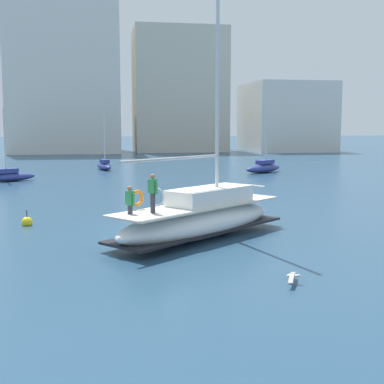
{
  "coord_description": "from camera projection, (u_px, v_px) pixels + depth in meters",
  "views": [
    {
      "loc": [
        -2.72,
        -24.06,
        5.0
      ],
      "look_at": [
        1.53,
        0.72,
        1.8
      ],
      "focal_mm": 49.84,
      "sensor_mm": 36.0,
      "label": 1
    }
  ],
  "objects": [
    {
      "name": "ground_plane",
      "position": [
        162.0,
        233.0,
        24.61
      ],
      "size": [
        400.0,
        400.0,
        0.0
      ],
      "primitive_type": "plane",
      "color": "navy"
    },
    {
      "name": "main_sailboat",
      "position": [
        201.0,
        217.0,
        23.56
      ],
      "size": [
        8.98,
        7.9,
        14.33
      ],
      "color": "white",
      "rests_on": "ground"
    },
    {
      "name": "moored_sloop_near",
      "position": [
        10.0,
        176.0,
        46.91
      ],
      "size": [
        4.48,
        3.22,
        6.43
      ],
      "color": "navy",
      "rests_on": "ground"
    },
    {
      "name": "moored_sloop_far",
      "position": [
        264.0,
        167.0,
        55.41
      ],
      "size": [
        5.24,
        4.38,
        8.43
      ],
      "color": "navy",
      "rests_on": "ground"
    },
    {
      "name": "moored_catamaran",
      "position": [
        104.0,
        165.0,
        58.98
      ],
      "size": [
        2.15,
        4.78,
        6.18
      ],
      "color": "navy",
      "rests_on": "ground"
    },
    {
      "name": "seagull",
      "position": [
        293.0,
        276.0,
        16.78
      ],
      "size": [
        0.68,
        1.2,
        0.18
      ],
      "color": "silver",
      "rests_on": "ground"
    },
    {
      "name": "mooring_buoy",
      "position": [
        27.0,
        222.0,
        26.51
      ],
      "size": [
        0.54,
        0.54,
        0.87
      ],
      "color": "yellow",
      "rests_on": "ground"
    },
    {
      "name": "waterfront_buildings",
      "position": [
        120.0,
        93.0,
        97.11
      ],
      "size": [
        82.39,
        18.48,
        26.17
      ],
      "color": "beige",
      "rests_on": "ground"
    }
  ]
}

